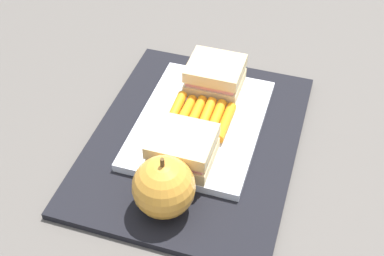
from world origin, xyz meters
name	(u,v)px	position (x,y,z in m)	size (l,w,h in m)	color
ground_plane	(195,143)	(0.00, 0.00, 0.00)	(2.40, 2.40, 0.00)	#56514C
lunchbag_mat	(195,141)	(0.00, 0.00, 0.01)	(0.36, 0.28, 0.01)	black
food_tray	(200,124)	(-0.03, 0.00, 0.02)	(0.23, 0.17, 0.01)	white
sandwich_half_left	(215,75)	(-0.10, 0.00, 0.04)	(0.07, 0.08, 0.04)	#DBC189
sandwich_half_right	(183,148)	(0.05, 0.00, 0.04)	(0.07, 0.08, 0.04)	#DBC189
carrot_sticks_bundle	(200,117)	(-0.03, 0.00, 0.03)	(0.08, 0.09, 0.02)	orange
apple	(167,188)	(0.12, 0.00, 0.05)	(0.08, 0.08, 0.09)	gold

